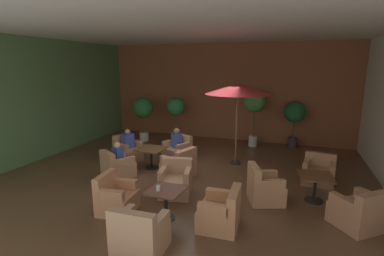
# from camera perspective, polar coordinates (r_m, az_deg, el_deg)

# --- Properties ---
(ground_plane) EXTENTS (10.47, 9.17, 0.02)m
(ground_plane) POSITION_cam_1_polar(r_m,az_deg,el_deg) (8.44, -1.07, -9.38)
(ground_plane) COLOR brown
(wall_back_brick) EXTENTS (10.47, 0.08, 4.02)m
(wall_back_brick) POSITION_cam_1_polar(r_m,az_deg,el_deg) (12.25, 6.57, 7.09)
(wall_back_brick) COLOR brown
(wall_back_brick) RESTS_ON ground_plane
(wall_left_accent) EXTENTS (0.08, 9.17, 4.02)m
(wall_left_accent) POSITION_cam_1_polar(r_m,az_deg,el_deg) (10.91, -27.66, 5.13)
(wall_left_accent) COLOR #55804D
(wall_left_accent) RESTS_ON ground_plane
(ceiling_slab) EXTENTS (10.47, 9.17, 0.06)m
(ceiling_slab) POSITION_cam_1_polar(r_m,az_deg,el_deg) (7.90, -1.20, 19.13)
(ceiling_slab) COLOR silver
(ceiling_slab) RESTS_ON wall_back_brick
(cafe_table_front_left) EXTENTS (0.74, 0.74, 0.64)m
(cafe_table_front_left) POSITION_cam_1_polar(r_m,az_deg,el_deg) (6.04, -5.24, -13.39)
(cafe_table_front_left) COLOR black
(cafe_table_front_left) RESTS_ON ground_plane
(armchair_front_left_north) EXTENTS (0.79, 0.83, 0.81)m
(armchair_front_left_north) POSITION_cam_1_polar(r_m,az_deg,el_deg) (5.83, 5.77, -16.50)
(armchair_front_left_north) COLOR #BA7D52
(armchair_front_left_north) RESTS_ON ground_plane
(armchair_front_left_east) EXTENTS (0.90, 0.92, 0.85)m
(armchair_front_left_east) POSITION_cam_1_polar(r_m,az_deg,el_deg) (7.14, -3.26, -10.68)
(armchair_front_left_east) COLOR tan
(armchair_front_left_east) RESTS_ON ground_plane
(armchair_front_left_south) EXTENTS (0.78, 0.81, 0.85)m
(armchair_front_left_south) POSITION_cam_1_polar(r_m,az_deg,el_deg) (6.57, -14.99, -13.35)
(armchair_front_left_south) COLOR tan
(armchair_front_left_south) RESTS_ON ground_plane
(armchair_front_left_west) EXTENTS (0.85, 0.79, 0.87)m
(armchair_front_left_west) POSITION_cam_1_polar(r_m,az_deg,el_deg) (5.22, -10.41, -20.21)
(armchair_front_left_west) COLOR tan
(armchair_front_left_west) RESTS_ON ground_plane
(cafe_table_front_right) EXTENTS (0.84, 0.84, 0.64)m
(cafe_table_front_right) POSITION_cam_1_polar(r_m,az_deg,el_deg) (8.90, -8.16, -4.86)
(cafe_table_front_right) COLOR black
(cafe_table_front_right) RESTS_ON ground_plane
(armchair_front_right_north) EXTENTS (0.90, 0.90, 0.88)m
(armchair_front_right_north) POSITION_cam_1_polar(r_m,az_deg,el_deg) (9.77, -12.76, -4.56)
(armchair_front_right_north) COLOR #BA7959
(armchair_front_right_north) RESTS_ON ground_plane
(armchair_front_right_east) EXTENTS (1.01, 1.04, 0.79)m
(armchair_front_right_east) POSITION_cam_1_polar(r_m,az_deg,el_deg) (8.47, -14.74, -7.52)
(armchair_front_right_east) COLOR tan
(armchair_front_right_east) RESTS_ON ground_plane
(armchair_front_right_south) EXTENTS (0.96, 1.00, 0.85)m
(armchair_front_right_south) POSITION_cam_1_polar(r_m,az_deg,el_deg) (8.21, -2.56, -7.59)
(armchair_front_right_south) COLOR tan
(armchair_front_right_south) RESTS_ON ground_plane
(armchair_front_right_west) EXTENTS (1.00, 0.97, 0.83)m
(armchair_front_right_west) POSITION_cam_1_polar(r_m,az_deg,el_deg) (9.67, -2.88, -4.56)
(armchair_front_right_west) COLOR tan
(armchair_front_right_west) RESTS_ON ground_plane
(cafe_table_mid_center) EXTENTS (0.81, 0.81, 0.64)m
(cafe_table_mid_center) POSITION_cam_1_polar(r_m,az_deg,el_deg) (7.32, 23.44, -9.76)
(cafe_table_mid_center) COLOR black
(cafe_table_mid_center) RESTS_ON ground_plane
(armchair_mid_center_north) EXTENTS (1.14, 1.14, 0.84)m
(armchair_mid_center_north) POSITION_cam_1_polar(r_m,az_deg,el_deg) (6.66, 30.48, -14.35)
(armchair_mid_center_north) COLOR #B17959
(armchair_mid_center_north) RESTS_ON ground_plane
(armchair_mid_center_east) EXTENTS (0.88, 0.81, 0.79)m
(armchair_mid_center_east) POSITION_cam_1_polar(r_m,az_deg,el_deg) (8.49, 24.01, -8.13)
(armchair_mid_center_east) COLOR #B07B55
(armchair_mid_center_east) RESTS_ON ground_plane
(armchair_mid_center_south) EXTENTS (0.96, 0.94, 0.88)m
(armchair_mid_center_south) POSITION_cam_1_polar(r_m,az_deg,el_deg) (6.98, 14.25, -11.59)
(armchair_mid_center_south) COLOR tan
(armchair_mid_center_south) RESTS_ON ground_plane
(patio_umbrella_tall_red) EXTENTS (2.03, 2.03, 2.60)m
(patio_umbrella_tall_red) POSITION_cam_1_polar(r_m,az_deg,el_deg) (8.94, 9.13, 7.66)
(patio_umbrella_tall_red) COLOR #2D2D2D
(patio_umbrella_tall_red) RESTS_ON ground_plane
(potted_tree_left_corner) EXTENTS (0.81, 0.81, 1.80)m
(potted_tree_left_corner) POSITION_cam_1_polar(r_m,az_deg,el_deg) (11.58, 19.82, 2.52)
(potted_tree_left_corner) COLOR #3A2D36
(potted_tree_left_corner) RESTS_ON ground_plane
(potted_tree_mid_left) EXTENTS (0.87, 0.87, 1.84)m
(potted_tree_mid_left) POSITION_cam_1_polar(r_m,az_deg,el_deg) (12.05, -9.74, 3.57)
(potted_tree_mid_left) COLOR silver
(potted_tree_mid_left) RESTS_ON ground_plane
(potted_tree_mid_right) EXTENTS (0.75, 0.75, 1.88)m
(potted_tree_mid_right) POSITION_cam_1_polar(r_m,az_deg,el_deg) (11.58, -3.27, 3.47)
(potted_tree_mid_right) COLOR #AF614B
(potted_tree_mid_right) RESTS_ON ground_plane
(potted_tree_right_corner) EXTENTS (0.82, 0.82, 2.18)m
(potted_tree_right_corner) POSITION_cam_1_polar(r_m,az_deg,el_deg) (11.24, 12.38, 4.56)
(potted_tree_right_corner) COLOR silver
(potted_tree_right_corner) RESTS_ON ground_plane
(patron_blue_shirt) EXTENTS (0.37, 0.31, 0.68)m
(patron_blue_shirt) POSITION_cam_1_polar(r_m,az_deg,el_deg) (9.53, -3.09, -2.14)
(patron_blue_shirt) COLOR #374C9D
(patron_blue_shirt) RESTS_ON ground_plane
(patron_by_window) EXTENTS (0.39, 0.34, 0.60)m
(patron_by_window) POSITION_cam_1_polar(r_m,az_deg,el_deg) (8.36, -14.62, -5.00)
(patron_by_window) COLOR #2D4395
(patron_by_window) RESTS_ON ground_plane
(patron_with_friend) EXTENTS (0.34, 0.42, 0.64)m
(patron_with_friend) POSITION_cam_1_polar(r_m,az_deg,el_deg) (9.63, -12.72, -2.35)
(patron_with_friend) COLOR #36489F
(patron_with_friend) RESTS_ON ground_plane
(iced_drink_cup) EXTENTS (0.08, 0.08, 0.11)m
(iced_drink_cup) POSITION_cam_1_polar(r_m,az_deg,el_deg) (5.93, -6.74, -11.86)
(iced_drink_cup) COLOR white
(iced_drink_cup) RESTS_ON cafe_table_front_left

